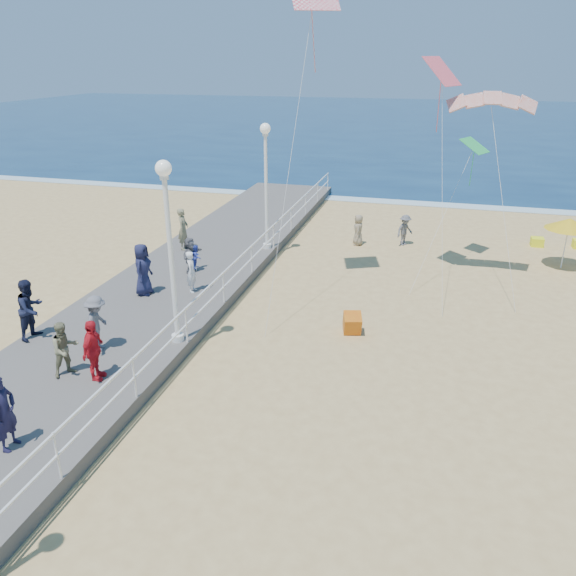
% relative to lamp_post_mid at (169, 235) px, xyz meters
% --- Properties ---
extents(ground, '(160.00, 160.00, 0.00)m').
position_rel_lamp_post_mid_xyz_m(ground, '(5.35, 0.00, -3.66)').
color(ground, tan).
rests_on(ground, ground).
extents(ocean, '(160.00, 90.00, 0.05)m').
position_rel_lamp_post_mid_xyz_m(ocean, '(5.35, 65.00, -3.65)').
color(ocean, '#0C284A').
rests_on(ocean, ground).
extents(surf_line, '(160.00, 1.20, 0.04)m').
position_rel_lamp_post_mid_xyz_m(surf_line, '(5.35, 20.50, -3.63)').
color(surf_line, white).
rests_on(surf_line, ground).
extents(boardwalk, '(5.00, 44.00, 0.40)m').
position_rel_lamp_post_mid_xyz_m(boardwalk, '(-2.15, 0.00, -3.46)').
color(boardwalk, '#66625C').
rests_on(boardwalk, ground).
extents(railing, '(0.05, 42.00, 0.55)m').
position_rel_lamp_post_mid_xyz_m(railing, '(0.30, 0.00, -2.41)').
color(railing, white).
rests_on(railing, boardwalk).
extents(lamp_post_mid, '(0.44, 0.44, 5.32)m').
position_rel_lamp_post_mid_xyz_m(lamp_post_mid, '(0.00, 0.00, 0.00)').
color(lamp_post_mid, white).
rests_on(lamp_post_mid, boardwalk).
extents(lamp_post_far, '(0.44, 0.44, 5.32)m').
position_rel_lamp_post_mid_xyz_m(lamp_post_far, '(0.00, 9.00, 0.00)').
color(lamp_post_far, white).
rests_on(lamp_post_far, boardwalk).
extents(woman_holding_toddler, '(0.42, 0.58, 1.50)m').
position_rel_lamp_post_mid_xyz_m(woman_holding_toddler, '(-1.12, 3.62, -2.51)').
color(woman_holding_toddler, white).
rests_on(woman_holding_toddler, boardwalk).
extents(toddler_held, '(0.36, 0.44, 0.85)m').
position_rel_lamp_post_mid_xyz_m(toddler_held, '(-0.97, 3.77, -1.99)').
color(toddler_held, '#2E3EAD').
rests_on(toddler_held, boardwalk).
extents(spectator_0, '(0.47, 0.67, 1.76)m').
position_rel_lamp_post_mid_xyz_m(spectator_0, '(-1.34, -5.43, -2.38)').
color(spectator_0, '#1A1835').
rests_on(spectator_0, boardwalk).
extents(spectator_1, '(0.87, 0.92, 1.51)m').
position_rel_lamp_post_mid_xyz_m(spectator_1, '(-1.97, -2.49, -2.51)').
color(spectator_1, '#7E7C57').
rests_on(spectator_1, boardwalk).
extents(spectator_2, '(0.85, 1.18, 1.65)m').
position_rel_lamp_post_mid_xyz_m(spectator_2, '(-1.93, -1.06, -2.44)').
color(spectator_2, slate).
rests_on(spectator_2, boardwalk).
extents(spectator_3, '(0.52, 1.02, 1.67)m').
position_rel_lamp_post_mid_xyz_m(spectator_3, '(-1.12, -2.49, -2.43)').
color(spectator_3, red).
rests_on(spectator_3, boardwalk).
extents(spectator_4, '(0.65, 0.94, 1.85)m').
position_rel_lamp_post_mid_xyz_m(spectator_4, '(-2.68, 2.96, -2.33)').
color(spectator_4, '#1C1E3E').
rests_on(spectator_4, boardwalk).
extents(spectator_5, '(0.48, 1.32, 1.41)m').
position_rel_lamp_post_mid_xyz_m(spectator_5, '(-1.98, 5.39, -2.56)').
color(spectator_5, '#5C5B60').
rests_on(spectator_5, boardwalk).
extents(spectator_6, '(0.53, 0.72, 1.81)m').
position_rel_lamp_post_mid_xyz_m(spectator_6, '(-3.45, 7.93, -2.36)').
color(spectator_6, '#7C7855').
rests_on(spectator_6, boardwalk).
extents(spectator_7, '(0.75, 0.94, 1.84)m').
position_rel_lamp_post_mid_xyz_m(spectator_7, '(-4.25, -0.89, -2.34)').
color(spectator_7, '#171B33').
rests_on(spectator_7, boardwalk).
extents(beach_walker_a, '(1.01, 1.06, 1.45)m').
position_rel_lamp_post_mid_xyz_m(beach_walker_a, '(5.71, 12.26, -2.94)').
color(beach_walker_a, '#5A5B5F').
rests_on(beach_walker_a, ground).
extents(beach_walker_c, '(0.55, 0.76, 1.45)m').
position_rel_lamp_post_mid_xyz_m(beach_walker_c, '(3.62, 11.72, -2.94)').
color(beach_walker_c, gray).
rests_on(beach_walker_c, ground).
extents(box_kite, '(0.71, 0.83, 0.74)m').
position_rel_lamp_post_mid_xyz_m(box_kite, '(4.81, 2.60, -3.36)').
color(box_kite, red).
rests_on(box_kite, ground).
extents(beach_umbrella, '(1.90, 1.90, 2.14)m').
position_rel_lamp_post_mid_xyz_m(beach_umbrella, '(12.32, 10.84, -1.75)').
color(beach_umbrella, white).
rests_on(beach_umbrella, ground).
extents(beach_chair_left, '(0.55, 0.55, 0.40)m').
position_rel_lamp_post_mid_xyz_m(beach_chair_left, '(11.73, 13.72, -3.46)').
color(beach_chair_left, '#F7FF1A').
rests_on(beach_chair_left, ground).
extents(kite_parafoil, '(3.09, 0.94, 0.65)m').
position_rel_lamp_post_mid_xyz_m(kite_parafoil, '(8.53, 8.29, 3.21)').
color(kite_parafoil, red).
extents(kite_diamond_pink, '(1.46, 1.66, 0.98)m').
position_rel_lamp_post_mid_xyz_m(kite_diamond_pink, '(6.74, 8.42, 4.07)').
color(kite_diamond_pink, '#ED5765').
extents(kite_diamond_green, '(1.31, 1.37, 0.56)m').
position_rel_lamp_post_mid_xyz_m(kite_diamond_green, '(8.28, 11.02, 1.19)').
color(kite_diamond_green, green).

